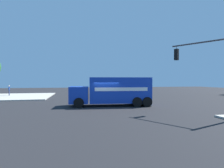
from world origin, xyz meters
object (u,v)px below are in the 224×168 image
traffic_light_primary (212,64)px  pedestrian_near_corner (9,90)px  delivery_truck (114,91)px  pickup_tan (123,93)px

traffic_light_primary → pedestrian_near_corner: bearing=-136.1°
delivery_truck → traffic_light_primary: size_ratio=1.50×
delivery_truck → pedestrian_near_corner: bearing=-134.3°
delivery_truck → pickup_tan: delivery_truck is taller
pickup_tan → delivery_truck: bearing=-20.7°
delivery_truck → pickup_tan: 9.80m
traffic_light_primary → pickup_tan: bearing=-171.4°
traffic_light_primary → pickup_tan: traffic_light_primary is taller
traffic_light_primary → pickup_tan: size_ratio=1.10×
delivery_truck → pickup_tan: size_ratio=1.65×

